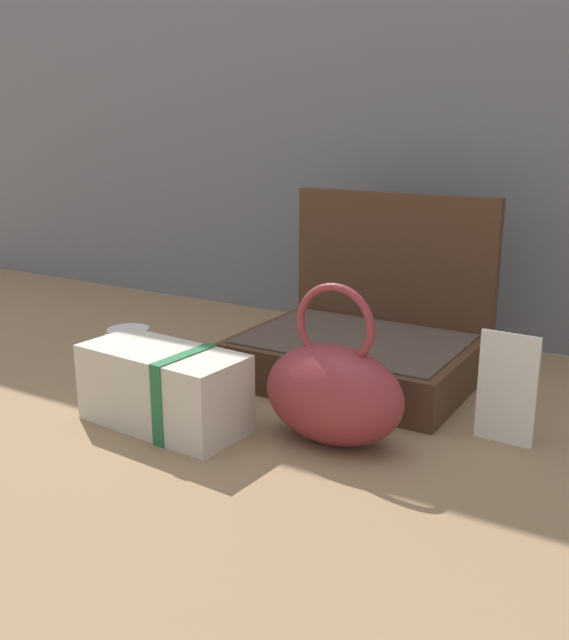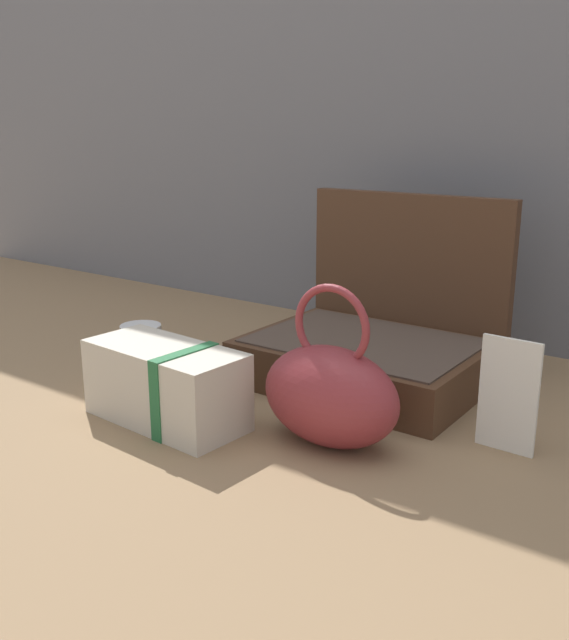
{
  "view_description": "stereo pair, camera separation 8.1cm",
  "coord_description": "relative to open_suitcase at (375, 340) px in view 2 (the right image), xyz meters",
  "views": [
    {
      "loc": [
        0.51,
        -0.86,
        0.43
      ],
      "look_at": [
        0.01,
        -0.02,
        0.16
      ],
      "focal_mm": 39.98,
      "sensor_mm": 36.0,
      "label": 1
    },
    {
      "loc": [
        0.58,
        -0.81,
        0.43
      ],
      "look_at": [
        0.01,
        -0.02,
        0.16
      ],
      "focal_mm": 39.98,
      "sensor_mm": 36.0,
      "label": 2
    }
  ],
  "objects": [
    {
      "name": "ground_plane",
      "position": [
        -0.01,
        -0.24,
        -0.07
      ],
      "size": [
        6.0,
        6.0,
        0.0
      ],
      "primitive_type": "plane",
      "color": "#8C6D4C"
    },
    {
      "name": "open_suitcase",
      "position": [
        0.0,
        0.0,
        0.0
      ],
      "size": [
        0.39,
        0.31,
        0.31
      ],
      "color": "#4C301E",
      "rests_on": "ground_plane"
    },
    {
      "name": "teal_pouch_handbag",
      "position": [
        0.08,
        -0.28,
        0.01
      ],
      "size": [
        0.21,
        0.12,
        0.23
      ],
      "color": "maroon",
      "rests_on": "ground_plane"
    },
    {
      "name": "cream_toiletry_bag",
      "position": [
        -0.16,
        -0.35,
        -0.01
      ],
      "size": [
        0.26,
        0.13,
        0.12
      ],
      "color": "beige",
      "rests_on": "ground_plane"
    },
    {
      "name": "coffee_mug",
      "position": [
        -0.34,
        -0.24,
        -0.02
      ],
      "size": [
        0.11,
        0.07,
        0.09
      ],
      "color": "silver",
      "rests_on": "ground_plane"
    },
    {
      "name": "info_card_left",
      "position": [
        0.29,
        -0.15,
        0.01
      ],
      "size": [
        0.08,
        0.01,
        0.16
      ],
      "primitive_type": "cube",
      "rotation": [
        0.0,
        0.0,
        -0.04
      ],
      "color": "white",
      "rests_on": "ground_plane"
    }
  ]
}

